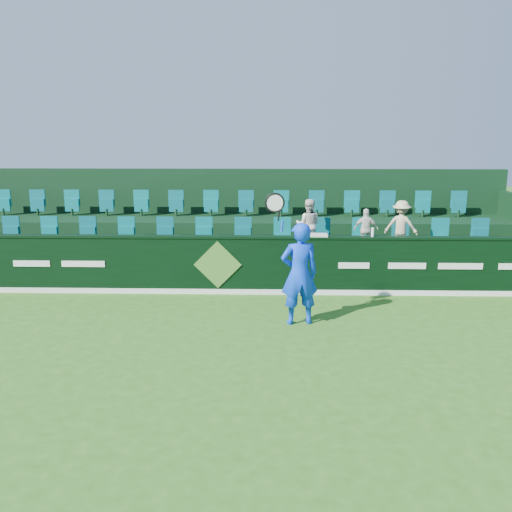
{
  "coord_description": "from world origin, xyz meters",
  "views": [
    {
      "loc": [
        1.21,
        -8.74,
        3.71
      ],
      "look_at": [
        0.91,
        2.8,
        1.15
      ],
      "focal_mm": 40.0,
      "sensor_mm": 36.0,
      "label": 1
    }
  ],
  "objects_px": {
    "spectator_left": "(308,225)",
    "towel": "(319,235)",
    "tennis_player": "(299,273)",
    "spectator_middle": "(366,230)",
    "spectator_right": "(401,226)",
    "drinks_bottle": "(373,232)"
  },
  "relations": [
    {
      "from": "tennis_player",
      "to": "drinks_bottle",
      "type": "distance_m",
      "value": 2.76
    },
    {
      "from": "spectator_right",
      "to": "drinks_bottle",
      "type": "height_order",
      "value": "spectator_right"
    },
    {
      "from": "towel",
      "to": "spectator_left",
      "type": "bearing_deg",
      "value": 98.64
    },
    {
      "from": "tennis_player",
      "to": "spectator_right",
      "type": "xyz_separation_m",
      "value": [
        2.64,
        3.2,
        0.4
      ]
    },
    {
      "from": "spectator_left",
      "to": "towel",
      "type": "distance_m",
      "value": 1.13
    },
    {
      "from": "spectator_middle",
      "to": "drinks_bottle",
      "type": "relative_size",
      "value": 5.02
    },
    {
      "from": "tennis_player",
      "to": "spectator_right",
      "type": "bearing_deg",
      "value": 50.52
    },
    {
      "from": "tennis_player",
      "to": "towel",
      "type": "height_order",
      "value": "tennis_player"
    },
    {
      "from": "spectator_left",
      "to": "spectator_right",
      "type": "height_order",
      "value": "spectator_left"
    },
    {
      "from": "spectator_middle",
      "to": "towel",
      "type": "relative_size",
      "value": 2.67
    },
    {
      "from": "spectator_left",
      "to": "spectator_middle",
      "type": "relative_size",
      "value": 1.22
    },
    {
      "from": "spectator_middle",
      "to": "spectator_right",
      "type": "distance_m",
      "value": 0.86
    },
    {
      "from": "tennis_player",
      "to": "spectator_left",
      "type": "relative_size",
      "value": 2.05
    },
    {
      "from": "spectator_left",
      "to": "tennis_player",
      "type": "bearing_deg",
      "value": 90.59
    },
    {
      "from": "spectator_left",
      "to": "spectator_right",
      "type": "distance_m",
      "value": 2.27
    },
    {
      "from": "spectator_left",
      "to": "spectator_middle",
      "type": "height_order",
      "value": "spectator_left"
    },
    {
      "from": "tennis_player",
      "to": "spectator_left",
      "type": "distance_m",
      "value": 3.25
    },
    {
      "from": "tennis_player",
      "to": "towel",
      "type": "xyz_separation_m",
      "value": [
        0.54,
        2.08,
        0.37
      ]
    },
    {
      "from": "spectator_left",
      "to": "drinks_bottle",
      "type": "distance_m",
      "value": 1.78
    },
    {
      "from": "spectator_right",
      "to": "towel",
      "type": "relative_size",
      "value": 3.18
    },
    {
      "from": "drinks_bottle",
      "to": "tennis_player",
      "type": "bearing_deg",
      "value": -130.02
    },
    {
      "from": "tennis_player",
      "to": "spectator_right",
      "type": "height_order",
      "value": "tennis_player"
    }
  ]
}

